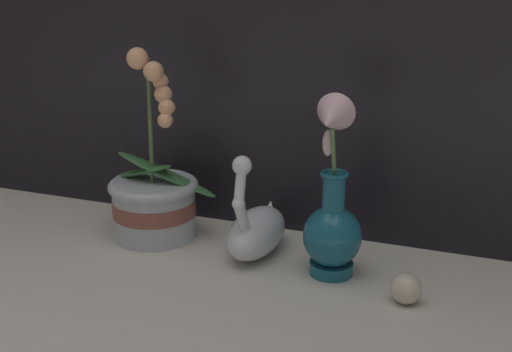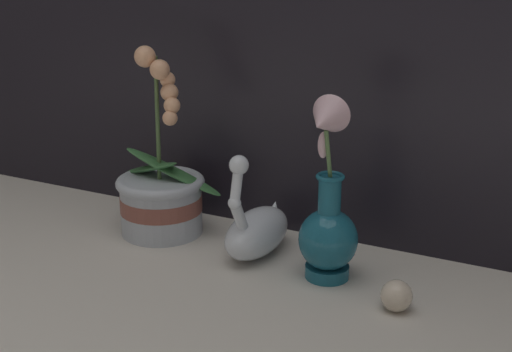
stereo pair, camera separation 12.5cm
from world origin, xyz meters
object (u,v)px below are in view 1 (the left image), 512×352
at_px(swan_figurine, 256,229).
at_px(orchid_potted_plant, 154,198).
at_px(blue_vase, 332,217).
at_px(glass_sphere, 406,288).

bearing_deg(swan_figurine, orchid_potted_plant, 178.32).
height_order(swan_figurine, blue_vase, blue_vase).
xyz_separation_m(swan_figurine, glass_sphere, (0.29, -0.09, -0.02)).
bearing_deg(swan_figurine, blue_vase, -14.05).
relative_size(orchid_potted_plant, blue_vase, 1.15).
relative_size(swan_figurine, glass_sphere, 4.10).
relative_size(swan_figurine, blue_vase, 0.65).
distance_m(orchid_potted_plant, swan_figurine, 0.21).
bearing_deg(glass_sphere, blue_vase, 158.73).
bearing_deg(glass_sphere, swan_figurine, 162.42).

